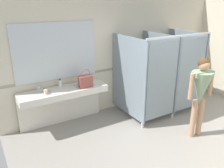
{
  "coord_description": "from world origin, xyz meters",
  "views": [
    {
      "loc": [
        -3.27,
        -2.35,
        2.68
      ],
      "look_at": [
        -1.13,
        1.21,
        1.18
      ],
      "focal_mm": 37.39,
      "sensor_mm": 36.0,
      "label": 1
    }
  ],
  "objects": [
    {
      "name": "bathroom_stalls",
      "position": [
        0.56,
        1.61,
        1.04
      ],
      "size": [
        1.88,
        1.3,
        1.98
      ],
      "color": "gray",
      "rests_on": "ground_plane"
    },
    {
      "name": "mirror_panel",
      "position": [
        -1.77,
        2.45,
        1.64
      ],
      "size": [
        1.8,
        0.02,
        1.22
      ],
      "primitive_type": "cube",
      "color": "silver",
      "rests_on": "wall_back"
    },
    {
      "name": "soap_dispenser",
      "position": [
        -1.77,
        2.34,
        0.96
      ],
      "size": [
        0.07,
        0.07,
        0.19
      ],
      "color": "white",
      "rests_on": "vanity_counter"
    },
    {
      "name": "handbag",
      "position": [
        -1.3,
        2.03,
        1.02
      ],
      "size": [
        0.3,
        0.14,
        0.41
      ],
      "color": "#934C42",
      "rests_on": "vanity_counter"
    },
    {
      "name": "wall_back",
      "position": [
        0.0,
        2.53,
        1.38
      ],
      "size": [
        6.23,
        0.12,
        2.76
      ],
      "primitive_type": "cube",
      "color": "beige",
      "rests_on": "ground_plane"
    },
    {
      "name": "vanity_counter",
      "position": [
        -1.77,
        2.26,
        0.64
      ],
      "size": [
        1.9,
        0.55,
        1.0
      ],
      "color": "silver",
      "rests_on": "ground_plane"
    },
    {
      "name": "person_standing",
      "position": [
        0.41,
        0.4,
        1.05
      ],
      "size": [
        0.58,
        0.45,
        1.65
      ],
      "color": "tan",
      "rests_on": "ground_plane"
    },
    {
      "name": "paper_cup",
      "position": [
        -2.16,
        2.08,
        0.93
      ],
      "size": [
        0.07,
        0.07,
        0.1
      ],
      "primitive_type": "cylinder",
      "color": "beige",
      "rests_on": "vanity_counter"
    },
    {
      "name": "ground_plane",
      "position": [
        0.0,
        0.0,
        -0.05
      ],
      "size": [
        6.23,
        5.53,
        0.1
      ],
      "primitive_type": "cube",
      "color": "gray"
    },
    {
      "name": "wall_back_tile_band",
      "position": [
        0.0,
        2.46,
        1.05
      ],
      "size": [
        6.23,
        0.01,
        0.06
      ],
      "primitive_type": "cube",
      "color": "#9E937F",
      "rests_on": "wall_back"
    }
  ]
}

